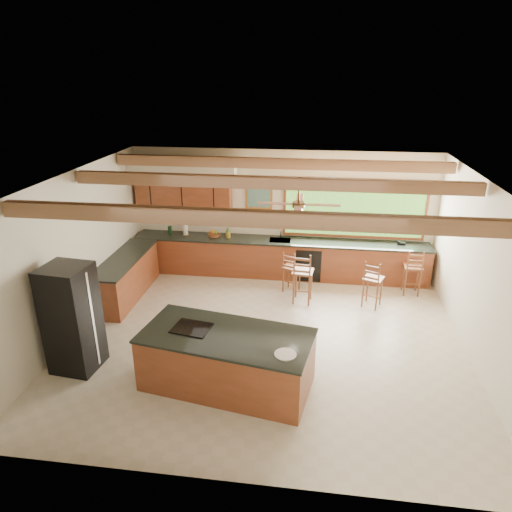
# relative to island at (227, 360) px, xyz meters

# --- Properties ---
(ground) EXTENTS (7.20, 7.20, 0.00)m
(ground) POSITION_rel_island_xyz_m (0.46, 1.40, -0.46)
(ground) COLOR beige
(ground) RESTS_ON ground
(room_shell) EXTENTS (7.27, 6.54, 3.02)m
(room_shell) POSITION_rel_island_xyz_m (0.29, 2.05, 1.75)
(room_shell) COLOR beige
(room_shell) RESTS_ON ground
(counter_run) EXTENTS (7.12, 3.10, 1.23)m
(counter_run) POSITION_rel_island_xyz_m (-0.36, 3.92, 0.00)
(counter_run) COLOR brown
(counter_run) RESTS_ON ground
(island) EXTENTS (2.81, 1.67, 0.94)m
(island) POSITION_rel_island_xyz_m (0.00, 0.00, 0.00)
(island) COLOR brown
(island) RESTS_ON ground
(refrigerator) EXTENTS (0.78, 0.77, 1.84)m
(refrigerator) POSITION_rel_island_xyz_m (-2.59, 0.14, 0.46)
(refrigerator) COLOR black
(refrigerator) RESTS_ON ground
(bar_stool_a) EXTENTS (0.46, 0.46, 1.17)m
(bar_stool_a) POSITION_rel_island_xyz_m (1.07, 2.94, 0.23)
(bar_stool_a) COLOR brown
(bar_stool_a) RESTS_ON ground
(bar_stool_b) EXTENTS (0.46, 0.46, 0.98)m
(bar_stool_b) POSITION_rel_island_xyz_m (0.80, 3.43, 0.12)
(bar_stool_b) COLOR brown
(bar_stool_b) RESTS_ON ground
(bar_stool_c) EXTENTS (0.39, 0.39, 1.08)m
(bar_stool_c) POSITION_rel_island_xyz_m (3.47, 3.67, 0.18)
(bar_stool_c) COLOR brown
(bar_stool_c) RESTS_ON ground
(bar_stool_d) EXTENTS (0.50, 0.50, 1.06)m
(bar_stool_d) POSITION_rel_island_xyz_m (2.54, 2.94, 0.17)
(bar_stool_d) COLOR brown
(bar_stool_d) RESTS_ON ground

